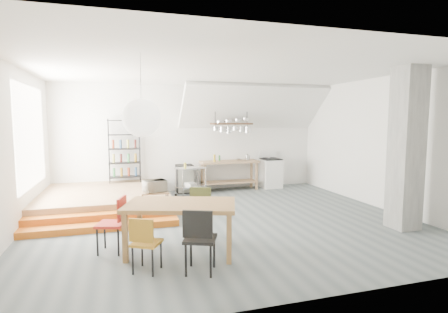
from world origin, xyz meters
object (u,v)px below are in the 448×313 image
object	(u,v)px
mini_fridge	(185,178)
rolling_cart	(191,177)
stove	(271,173)
dining_table	(181,208)

from	to	relation	value
mini_fridge	rolling_cart	bearing A→B (deg)	-80.00
stove	dining_table	distance (m)	6.00
rolling_cart	mini_fridge	size ratio (longest dim) A/B	1.12
stove	mini_fridge	world-z (taller)	stove
stove	mini_fridge	distance (m)	2.79
dining_table	stove	bearing A→B (deg)	69.91
rolling_cart	mini_fridge	distance (m)	0.52
dining_table	mini_fridge	world-z (taller)	same
stove	rolling_cart	size ratio (longest dim) A/B	1.26
dining_table	rolling_cart	size ratio (longest dim) A/B	2.12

